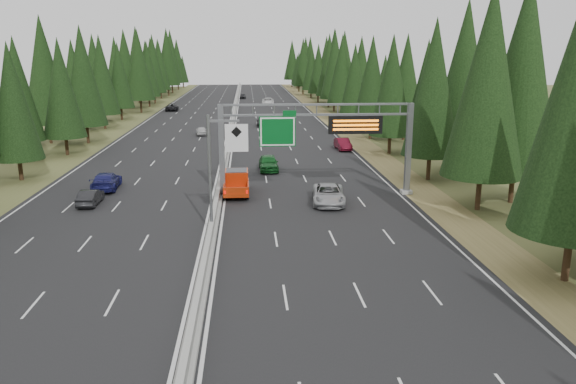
# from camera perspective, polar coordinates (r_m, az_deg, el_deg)

# --- Properties ---
(road) EXTENTS (32.00, 260.00, 0.08)m
(road) POSITION_cam_1_polar(r_m,az_deg,el_deg) (92.21, -5.74, 6.46)
(road) COLOR black
(road) RESTS_ON ground
(shoulder_right) EXTENTS (3.60, 260.00, 0.06)m
(shoulder_right) POSITION_cam_1_polar(r_m,az_deg,el_deg) (93.44, 5.31, 6.56)
(shoulder_right) COLOR olive
(shoulder_right) RESTS_ON ground
(shoulder_left) EXTENTS (3.60, 260.00, 0.06)m
(shoulder_left) POSITION_cam_1_polar(r_m,az_deg,el_deg) (94.38, -16.67, 6.11)
(shoulder_left) COLOR #4A5528
(shoulder_left) RESTS_ON ground
(median_barrier) EXTENTS (0.70, 260.00, 0.85)m
(median_barrier) POSITION_cam_1_polar(r_m,az_deg,el_deg) (92.16, -5.75, 6.69)
(median_barrier) COLOR gray
(median_barrier) RESTS_ON road
(sign_gantry) EXTENTS (16.75, 0.98, 7.80)m
(sign_gantry) POSITION_cam_1_polar(r_m,az_deg,el_deg) (47.20, 3.69, 5.79)
(sign_gantry) COLOR slate
(sign_gantry) RESTS_ON road
(hov_sign_pole) EXTENTS (2.80, 0.50, 8.00)m
(hov_sign_pole) POSITION_cam_1_polar(r_m,az_deg,el_deg) (37.12, -7.06, 2.63)
(hov_sign_pole) COLOR slate
(hov_sign_pole) RESTS_ON road
(tree_row_right) EXTENTS (11.92, 244.41, 18.70)m
(tree_row_right) POSITION_cam_1_polar(r_m,az_deg,el_deg) (82.71, 9.78, 11.93)
(tree_row_right) COLOR black
(tree_row_right) RESTS_ON ground
(tree_row_left) EXTENTS (11.38, 243.59, 18.91)m
(tree_row_left) POSITION_cam_1_polar(r_m,az_deg,el_deg) (88.50, -20.67, 11.43)
(tree_row_left) COLOR black
(tree_row_left) RESTS_ON ground
(silver_minivan) EXTENTS (3.08, 5.72, 1.52)m
(silver_minivan) POSITION_cam_1_polar(r_m,az_deg,el_deg) (45.43, 4.14, -0.23)
(silver_minivan) COLOR #A1A2A6
(silver_minivan) RESTS_ON road
(red_pickup) EXTENTS (2.11, 5.90, 1.92)m
(red_pickup) POSITION_cam_1_polar(r_m,az_deg,el_deg) (48.92, -5.25, 1.14)
(red_pickup) COLOR black
(red_pickup) RESTS_ON road
(car_ahead_green) EXTENTS (1.99, 4.79, 1.62)m
(car_ahead_green) POSITION_cam_1_polar(r_m,az_deg,el_deg) (58.13, -1.99, 2.98)
(car_ahead_green) COLOR #14571E
(car_ahead_green) RESTS_ON road
(car_ahead_dkred) EXTENTS (1.76, 4.47, 1.45)m
(car_ahead_dkred) POSITION_cam_1_polar(r_m,az_deg,el_deg) (71.15, 5.60, 4.87)
(car_ahead_dkred) COLOR #590C1C
(car_ahead_dkred) RESTS_ON road
(car_ahead_dkgrey) EXTENTS (2.18, 5.15, 1.48)m
(car_ahead_dkgrey) POSITION_cam_1_polar(r_m,az_deg,el_deg) (94.45, -2.55, 7.17)
(car_ahead_dkgrey) COLOR black
(car_ahead_dkgrey) RESTS_ON road
(car_ahead_white) EXTENTS (2.95, 6.03, 1.65)m
(car_ahead_white) POSITION_cam_1_polar(r_m,az_deg,el_deg) (133.44, -2.05, 9.19)
(car_ahead_white) COLOR silver
(car_ahead_white) RESTS_ON road
(car_ahead_far) EXTENTS (1.64, 3.93, 1.33)m
(car_ahead_far) POSITION_cam_1_polar(r_m,az_deg,el_deg) (152.57, -4.62, 9.69)
(car_ahead_far) COLOR black
(car_ahead_far) RESTS_ON road
(car_onc_near) EXTENTS (1.35, 3.85, 1.27)m
(car_onc_near) POSITION_cam_1_polar(r_m,az_deg,el_deg) (47.67, -19.45, -0.49)
(car_onc_near) COLOR black
(car_onc_near) RESTS_ON road
(car_onc_blue) EXTENTS (2.43, 5.36, 1.52)m
(car_onc_blue) POSITION_cam_1_polar(r_m,az_deg,el_deg) (52.66, -17.98, 1.09)
(car_onc_blue) COLOR navy
(car_onc_blue) RESTS_ON road
(car_onc_white) EXTENTS (1.81, 3.84, 1.27)m
(car_onc_white) POSITION_cam_1_polar(r_m,az_deg,el_deg) (84.76, -8.79, 6.17)
(car_onc_white) COLOR #B8B8B8
(car_onc_white) RESTS_ON road
(car_onc_far) EXTENTS (2.79, 5.53, 1.50)m
(car_onc_far) POSITION_cam_1_polar(r_m,az_deg,el_deg) (122.38, -11.70, 8.45)
(car_onc_far) COLOR black
(car_onc_far) RESTS_ON road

